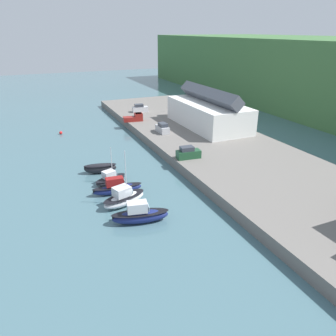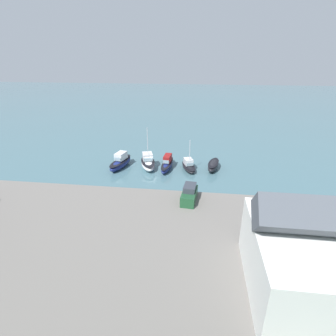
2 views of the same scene
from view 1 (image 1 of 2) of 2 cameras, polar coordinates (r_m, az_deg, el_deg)
ground_plane at (r=46.72m, az=-7.80°, el=-6.25°), size 320.00×320.00×0.00m
quay_promenade at (r=56.66m, az=15.84°, el=-0.54°), size 128.21×23.75×1.75m
harbor_clubhouse at (r=77.16m, az=7.01°, el=9.55°), size 22.67×10.72×9.02m
moored_boat_0 at (r=56.87m, az=-11.70°, el=-0.03°), size 2.89×5.74×1.67m
moored_boat_1 at (r=52.91m, az=-10.02°, el=-1.82°), size 3.65×5.78×5.92m
moored_boat_2 at (r=49.31m, az=-8.88°, el=-3.41°), size 2.28×7.55×2.62m
moored_boat_3 at (r=46.06m, az=-7.69°, el=-5.20°), size 4.34×6.96×7.92m
moored_boat_4 at (r=41.87m, az=-4.93°, el=-8.12°), size 3.60×7.58×2.91m
parked_car_1 at (r=91.41m, az=-4.92°, el=10.28°), size 2.31×4.39×2.16m
parked_car_2 at (r=57.49m, az=3.53°, el=2.60°), size 2.21×4.36×2.16m
parked_car_3 at (r=72.26m, az=-0.97°, el=6.93°), size 4.20×1.80×2.16m
pickup_truck_0 at (r=82.09m, az=-5.84°, el=8.71°), size 2.55×4.94×1.90m
mooring_buoy_0 at (r=80.97m, az=-18.17°, el=5.85°), size 0.73×0.73×0.73m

